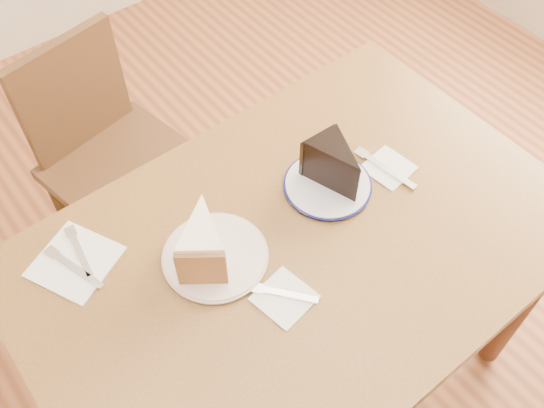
{
  "coord_description": "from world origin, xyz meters",
  "views": [
    {
      "loc": [
        -0.49,
        -0.53,
        1.85
      ],
      "look_at": [
        -0.01,
        0.09,
        0.8
      ],
      "focal_mm": 40.0,
      "sensor_mm": 36.0,
      "label": 1
    }
  ],
  "objects": [
    {
      "name": "fork_spare",
      "position": [
        -0.39,
        0.27,
        0.76
      ],
      "size": [
        0.03,
        0.14,
        0.0
      ],
      "primitive_type": "cube",
      "rotation": [
        0.0,
        0.0,
        -0.15
      ],
      "color": "silver",
      "rests_on": "napkin_spare"
    },
    {
      "name": "plate_navy",
      "position": [
        0.15,
        0.08,
        0.76
      ],
      "size": [
        0.2,
        0.2,
        0.01
      ],
      "primitive_type": "cylinder",
      "color": "silver",
      "rests_on": "table"
    },
    {
      "name": "carrot_cake",
      "position": [
        -0.18,
        0.1,
        0.81
      ],
      "size": [
        0.16,
        0.17,
        0.1
      ],
      "primitive_type": null,
      "rotation": [
        0.0,
        0.0,
        -0.64
      ],
      "color": "beige",
      "rests_on": "plate_cream"
    },
    {
      "name": "knife_spare",
      "position": [
        -0.41,
        0.24,
        0.76
      ],
      "size": [
        0.06,
        0.16,
        0.0
      ],
      "primitive_type": "cube",
      "rotation": [
        0.0,
        0.0,
        0.3
      ],
      "color": "silver",
      "rests_on": "napkin_spare"
    },
    {
      "name": "ground",
      "position": [
        0.0,
        0.0,
        0.0
      ],
      "size": [
        4.0,
        4.0,
        0.0
      ],
      "primitive_type": "plane",
      "color": "#552A16",
      "rests_on": "ground"
    },
    {
      "name": "plate_cream",
      "position": [
        -0.17,
        0.08,
        0.76
      ],
      "size": [
        0.22,
        0.22,
        0.01
      ],
      "primitive_type": "cylinder",
      "color": "silver",
      "rests_on": "table"
    },
    {
      "name": "napkin_cream",
      "position": [
        -0.11,
        -0.09,
        0.75
      ],
      "size": [
        0.12,
        0.12,
        0.0
      ],
      "primitive_type": "cube",
      "rotation": [
        0.0,
        0.0,
        0.16
      ],
      "color": "white",
      "rests_on": "table"
    },
    {
      "name": "table",
      "position": [
        0.0,
        0.0,
        0.65
      ],
      "size": [
        1.2,
        0.8,
        0.75
      ],
      "color": "#4A2E14",
      "rests_on": "ground"
    },
    {
      "name": "knife_navy",
      "position": [
        0.29,
        0.03,
        0.76
      ],
      "size": [
        0.04,
        0.17,
        0.0
      ],
      "primitive_type": "cube",
      "rotation": [
        0.0,
        0.0,
        0.14
      ],
      "color": "silver",
      "rests_on": "napkin_navy"
    },
    {
      "name": "chair_far",
      "position": [
        -0.12,
        0.73,
        0.46
      ],
      "size": [
        0.47,
        0.47,
        0.82
      ],
      "rotation": [
        0.0,
        0.0,
        3.32
      ],
      "color": "black",
      "rests_on": "ground"
    },
    {
      "name": "chocolate_cake",
      "position": [
        0.16,
        0.07,
        0.81
      ],
      "size": [
        0.1,
        0.14,
        0.1
      ],
      "primitive_type": null,
      "rotation": [
        0.0,
        0.0,
        3.12
      ],
      "color": "black",
      "rests_on": "plate_navy"
    },
    {
      "name": "napkin_spare",
      "position": [
        -0.41,
        0.26,
        0.75
      ],
      "size": [
        0.21,
        0.21,
        0.0
      ],
      "primitive_type": "cube",
      "rotation": [
        0.0,
        0.0,
        0.44
      ],
      "color": "white",
      "rests_on": "table"
    },
    {
      "name": "napkin_navy",
      "position": [
        0.3,
        0.03,
        0.75
      ],
      "size": [
        0.11,
        0.11,
        0.0
      ],
      "primitive_type": "cube",
      "rotation": [
        0.0,
        0.0,
        0.12
      ],
      "color": "white",
      "rests_on": "table"
    },
    {
      "name": "fork_cream",
      "position": [
        -0.11,
        -0.08,
        0.76
      ],
      "size": [
        0.1,
        0.12,
        0.0
      ],
      "primitive_type": "cube",
      "rotation": [
        0.0,
        0.0,
        0.67
      ],
      "color": "silver",
      "rests_on": "napkin_cream"
    }
  ]
}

